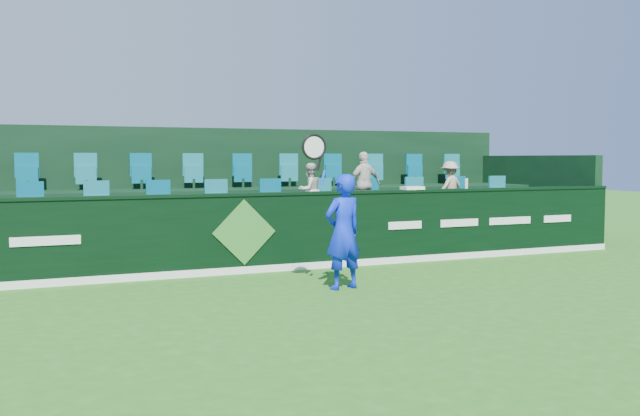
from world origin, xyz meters
name	(u,v)px	position (x,y,z in m)	size (l,w,h in m)	color
ground	(345,323)	(0.00, 0.00, 0.00)	(60.00, 60.00, 0.00)	#246618
sponsor_hoarding	(242,233)	(0.00, 4.00, 0.67)	(16.00, 0.25, 1.35)	black
stand_tier_front	(224,242)	(0.00, 5.10, 0.40)	(16.00, 2.00, 0.80)	black
stand_tier_back	(198,220)	(0.00, 7.00, 0.65)	(16.00, 1.80, 1.30)	black
stand_rear	(193,192)	(0.00, 7.44, 1.22)	(16.00, 4.10, 2.60)	black
seat_row_front	(218,203)	(0.00, 5.50, 1.10)	(13.50, 0.50, 0.60)	#146C77
seat_row_back	(194,174)	(0.00, 7.30, 1.60)	(13.50, 0.50, 0.60)	#146C77
tennis_player	(343,231)	(0.91, 1.97, 0.87)	(1.08, 0.52, 2.33)	#0D27E4
spectator_left	(310,190)	(1.71, 5.12, 1.32)	(0.51, 0.39, 1.04)	beige
spectator_middle	(364,184)	(2.89, 5.12, 1.43)	(0.74, 0.31, 1.26)	silver
spectator_right	(450,187)	(4.91, 5.12, 1.34)	(0.69, 0.40, 1.07)	tan
towel	(412,188)	(3.32, 4.00, 1.38)	(0.39, 0.26, 0.06)	white
drinks_bottle	(466,183)	(4.52, 4.00, 1.45)	(0.06, 0.06, 0.20)	silver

